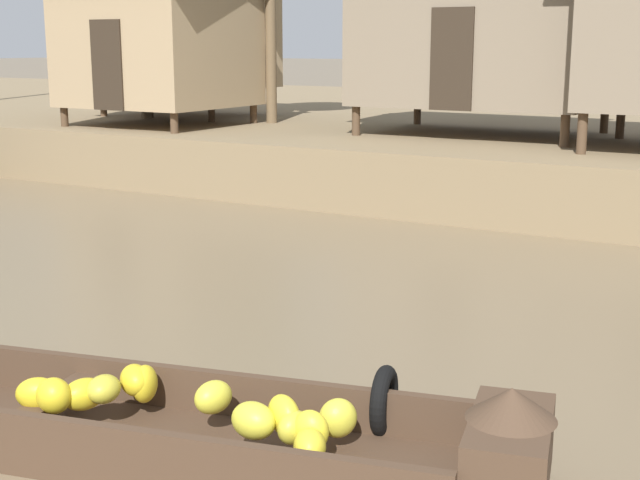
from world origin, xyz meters
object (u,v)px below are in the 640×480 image
Objects in this scene: stilt_house_mid_right at (485,33)px; banana_boat at (166,420)px; stilt_house_mid_left at (158,40)px; stilt_house_left at (186,26)px.

banana_boat is at bearing -79.47° from stilt_house_mid_right.
stilt_house_mid_left is at bearing -167.29° from stilt_house_mid_right.
stilt_house_left is 2.65m from stilt_house_mid_left.
stilt_house_left is 1.07× the size of stilt_house_mid_left.
stilt_house_left reaches higher than banana_boat.
banana_boat is 1.20× the size of stilt_house_left.
stilt_house_mid_right is (-2.28, 12.26, 2.77)m from banana_boat.
stilt_house_mid_right is (7.95, -0.83, -0.23)m from stilt_house_left.
stilt_house_mid_left is (1.12, -2.37, -0.36)m from stilt_house_left.
stilt_house_mid_left is at bearing 130.35° from banana_boat.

